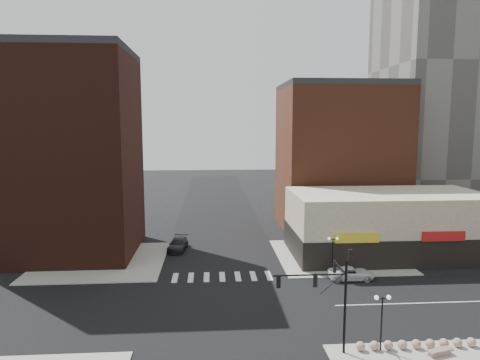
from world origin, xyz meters
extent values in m
plane|color=black|center=(0.00, 0.00, 0.00)|extent=(240.00, 240.00, 0.00)
cube|color=black|center=(0.00, 0.00, 0.01)|extent=(200.00, 14.00, 0.02)
cube|color=black|center=(0.00, 0.00, 0.01)|extent=(14.00, 200.00, 0.02)
cube|color=gray|center=(-14.50, 14.50, 0.06)|extent=(15.00, 15.00, 0.12)
cube|color=gray|center=(14.50, 14.50, 0.06)|extent=(15.00, 15.00, 0.12)
cube|color=#371811|center=(-19.00, 18.50, 12.50)|extent=(16.00, 15.00, 25.00)
cube|color=#371811|center=(-32.00, 34.00, 6.00)|extent=(20.00, 18.00, 12.00)
cube|color=brown|center=(19.00, 29.50, 11.00)|extent=(18.00, 15.00, 22.00)
cube|color=beige|center=(21.00, 15.00, 4.00)|extent=(24.00, 12.00, 8.00)
cube|color=black|center=(21.00, 15.00, 1.70)|extent=(24.20, 12.20, 3.40)
cylinder|color=black|center=(8.20, -8.20, 3.50)|extent=(0.18, 0.18, 7.00)
cylinder|color=black|center=(5.60, -8.20, 6.00)|extent=(5.20, 0.11, 0.11)
cylinder|color=black|center=(7.20, -8.20, 5.30)|extent=(1.72, 0.06, 1.46)
cylinder|color=black|center=(8.20, -6.70, 6.00)|extent=(0.11, 3.00, 0.11)
cube|color=black|center=(3.40, -8.20, 5.60)|extent=(0.28, 0.18, 0.95)
sphere|color=red|center=(3.40, -8.20, 5.90)|extent=(0.16, 0.16, 0.16)
cube|color=black|center=(6.00, -8.20, 5.60)|extent=(0.28, 0.18, 0.95)
sphere|color=red|center=(6.00, -8.20, 5.90)|extent=(0.16, 0.16, 0.16)
cube|color=black|center=(8.20, -5.40, 5.60)|extent=(0.18, 0.28, 0.95)
sphere|color=red|center=(8.20, -5.40, 5.90)|extent=(0.16, 0.16, 0.16)
cube|color=black|center=(8.45, -8.20, 7.30)|extent=(0.28, 0.18, 0.95)
sphere|color=red|center=(8.45, -8.20, 7.60)|extent=(0.16, 0.16, 0.16)
cylinder|color=black|center=(11.00, -8.00, 2.12)|extent=(0.11, 0.11, 4.00)
cylinder|color=black|center=(11.00, -8.00, 4.02)|extent=(0.90, 0.06, 0.06)
sphere|color=white|center=(10.55, -8.00, 4.12)|extent=(0.32, 0.32, 0.32)
sphere|color=white|center=(11.45, -8.00, 4.12)|extent=(0.32, 0.32, 0.32)
cylinder|color=black|center=(12.00, 8.00, 2.12)|extent=(0.11, 0.11, 4.00)
cylinder|color=black|center=(12.00, 8.00, 4.02)|extent=(0.90, 0.06, 0.06)
sphere|color=white|center=(11.55, 8.00, 4.12)|extent=(0.32, 0.32, 0.32)
sphere|color=white|center=(12.45, 8.00, 4.12)|extent=(0.32, 0.32, 0.32)
sphere|color=#856D5C|center=(9.50, -8.00, 0.45)|extent=(0.67, 0.67, 0.67)
sphere|color=#856D5C|center=(10.55, -8.00, 0.45)|extent=(0.67, 0.67, 0.67)
sphere|color=#856D5C|center=(11.60, -8.00, 0.45)|extent=(0.67, 0.67, 0.67)
sphere|color=#856D5C|center=(12.65, -8.00, 0.45)|extent=(0.67, 0.67, 0.67)
sphere|color=#856D5C|center=(13.70, -8.00, 0.45)|extent=(0.67, 0.67, 0.67)
sphere|color=#856D5C|center=(14.75, -8.00, 0.45)|extent=(0.67, 0.67, 0.67)
sphere|color=#856D5C|center=(15.80, -8.00, 0.45)|extent=(0.67, 0.67, 0.67)
sphere|color=#856D5C|center=(16.85, -8.00, 0.45)|extent=(0.67, 0.67, 0.67)
sphere|color=#856D5C|center=(17.90, -8.00, 0.45)|extent=(0.67, 0.67, 0.67)
imported|color=silver|center=(13.64, 6.50, 0.68)|extent=(4.92, 2.34, 1.35)
imported|color=black|center=(-5.65, 18.68, 0.77)|extent=(2.72, 5.49, 1.53)
cube|color=#876B5D|center=(14.90, -9.00, 0.27)|extent=(1.69, 0.86, 0.30)
cube|color=#876B5D|center=(14.90, -9.00, 0.49)|extent=(1.91, 1.01, 0.12)
camera|label=1|loc=(-1.25, -36.57, 16.42)|focal=32.00mm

